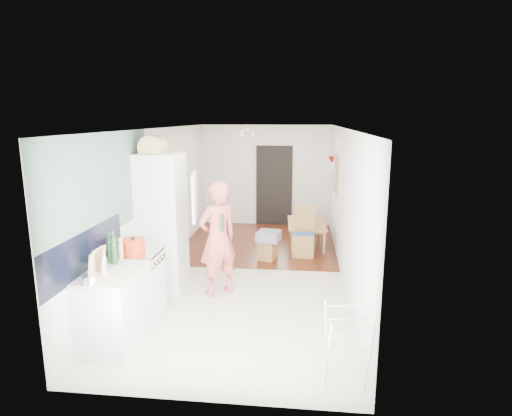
% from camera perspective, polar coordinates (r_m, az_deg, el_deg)
% --- Properties ---
extents(room_shell, '(3.20, 7.00, 2.50)m').
position_cam_1_polar(room_shell, '(7.25, -0.97, 0.63)').
color(room_shell, silver).
rests_on(room_shell, ground).
extents(floor, '(3.20, 7.00, 0.01)m').
position_cam_1_polar(floor, '(7.60, -0.93, -8.64)').
color(floor, beige).
rests_on(floor, ground).
extents(wood_floor_overlay, '(3.20, 3.30, 0.01)m').
position_cam_1_polar(wood_floor_overlay, '(9.34, 0.48, -4.62)').
color(wood_floor_overlay, maroon).
rests_on(wood_floor_overlay, room_shell).
extents(sage_wall_panel, '(0.02, 3.00, 1.30)m').
position_cam_1_polar(sage_wall_panel, '(5.69, -19.73, 2.90)').
color(sage_wall_panel, slate).
rests_on(sage_wall_panel, room_shell).
extents(tile_splashback, '(0.02, 1.90, 0.50)m').
position_cam_1_polar(tile_splashback, '(5.37, -21.70, -5.46)').
color(tile_splashback, black).
rests_on(tile_splashback, room_shell).
extents(doorway_recess, '(0.90, 0.04, 2.00)m').
position_cam_1_polar(doorway_recess, '(10.69, 2.43, 2.96)').
color(doorway_recess, black).
rests_on(doorway_recess, room_shell).
extents(base_cabinet, '(0.60, 0.90, 0.86)m').
position_cam_1_polar(base_cabinet, '(5.49, -18.40, -12.84)').
color(base_cabinet, silver).
rests_on(base_cabinet, room_shell).
extents(worktop, '(0.62, 0.92, 0.06)m').
position_cam_1_polar(worktop, '(5.32, -18.73, -8.33)').
color(worktop, beige).
rests_on(worktop, room_shell).
extents(range_cooker, '(0.60, 0.60, 0.88)m').
position_cam_1_polar(range_cooker, '(6.12, -15.49, -9.93)').
color(range_cooker, silver).
rests_on(range_cooker, room_shell).
extents(cooker_top, '(0.60, 0.60, 0.04)m').
position_cam_1_polar(cooker_top, '(5.97, -15.74, -5.83)').
color(cooker_top, silver).
rests_on(cooker_top, room_shell).
extents(fridge_housing, '(0.66, 0.66, 2.15)m').
position_cam_1_polar(fridge_housing, '(6.83, -12.43, -1.88)').
color(fridge_housing, silver).
rests_on(fridge_housing, room_shell).
extents(fridge_door, '(0.14, 0.56, 0.70)m').
position_cam_1_polar(fridge_door, '(6.28, -8.21, 1.50)').
color(fridge_door, silver).
rests_on(fridge_door, room_shell).
extents(fridge_interior, '(0.02, 0.52, 0.66)m').
position_cam_1_polar(fridge_interior, '(6.64, -10.08, 2.01)').
color(fridge_interior, white).
rests_on(fridge_interior, room_shell).
extents(pinboard, '(0.03, 0.90, 0.70)m').
position_cam_1_polar(pinboard, '(9.05, 10.56, 4.63)').
color(pinboard, tan).
rests_on(pinboard, room_shell).
extents(pinboard_frame, '(0.00, 0.94, 0.74)m').
position_cam_1_polar(pinboard_frame, '(9.05, 10.47, 4.64)').
color(pinboard_frame, olive).
rests_on(pinboard_frame, room_shell).
extents(wall_sconce, '(0.18, 0.18, 0.16)m').
position_cam_1_polar(wall_sconce, '(9.67, 10.09, 6.31)').
color(wall_sconce, maroon).
rests_on(wall_sconce, room_shell).
extents(person, '(0.90, 0.88, 2.08)m').
position_cam_1_polar(person, '(6.48, -5.14, -2.74)').
color(person, '#D45853').
rests_on(person, floor).
extents(dining_table, '(0.72, 1.22, 0.42)m').
position_cam_1_polar(dining_table, '(9.20, 6.88, -3.67)').
color(dining_table, olive).
rests_on(dining_table, floor).
extents(dining_chair, '(0.44, 0.44, 0.97)m').
position_cam_1_polar(dining_chair, '(8.40, 6.43, -3.20)').
color(dining_chair, olive).
rests_on(dining_chair, floor).
extents(stool, '(0.38, 0.38, 0.40)m').
position_cam_1_polar(stool, '(8.20, 1.54, -5.62)').
color(stool, olive).
rests_on(stool, floor).
extents(grey_drape, '(0.48, 0.48, 0.18)m').
position_cam_1_polar(grey_drape, '(8.07, 1.70, -3.75)').
color(grey_drape, gray).
rests_on(grey_drape, stool).
extents(drying_rack, '(0.48, 0.45, 0.81)m').
position_cam_1_polar(drying_rack, '(4.63, 12.02, -17.72)').
color(drying_rack, silver).
rests_on(drying_rack, floor).
extents(bread_bin, '(0.43, 0.42, 0.19)m').
position_cam_1_polar(bread_bin, '(6.58, -13.62, 7.88)').
color(bread_bin, tan).
rests_on(bread_bin, fridge_housing).
extents(red_casserole, '(0.36, 0.36, 0.19)m').
position_cam_1_polar(red_casserole, '(5.91, -16.06, -4.86)').
color(red_casserole, red).
rests_on(red_casserole, cooker_top).
extents(steel_pan, '(0.22, 0.22, 0.09)m').
position_cam_1_polar(steel_pan, '(5.02, -21.13, -8.82)').
color(steel_pan, silver).
rests_on(steel_pan, worktop).
extents(held_bottle, '(0.06, 0.06, 0.26)m').
position_cam_1_polar(held_bottle, '(6.26, -4.51, -1.95)').
color(held_bottle, '#1D3F1E').
rests_on(held_bottle, person).
extents(bottle_a, '(0.09, 0.09, 0.33)m').
position_cam_1_polar(bottle_a, '(5.52, -18.41, -5.42)').
color(bottle_a, '#1D3F1E').
rests_on(bottle_a, worktop).
extents(bottle_b, '(0.09, 0.09, 0.31)m').
position_cam_1_polar(bottle_b, '(5.57, -18.87, -5.42)').
color(bottle_b, '#1D3F1E').
rests_on(bottle_b, worktop).
extents(bottle_c, '(0.09, 0.09, 0.22)m').
position_cam_1_polar(bottle_c, '(5.24, -19.79, -7.14)').
color(bottle_c, silver).
rests_on(bottle_c, worktop).
extents(pepper_mill_front, '(0.07, 0.07, 0.21)m').
position_cam_1_polar(pepper_mill_front, '(5.76, -17.55, -5.28)').
color(pepper_mill_front, tan).
rests_on(pepper_mill_front, worktop).
extents(pepper_mill_back, '(0.06, 0.06, 0.21)m').
position_cam_1_polar(pepper_mill_back, '(5.68, -17.61, -5.51)').
color(pepper_mill_back, tan).
rests_on(pepper_mill_back, worktop).
extents(chopping_boards, '(0.09, 0.26, 0.35)m').
position_cam_1_polar(chopping_boards, '(5.08, -20.46, -6.98)').
color(chopping_boards, tan).
rests_on(chopping_boards, worktop).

